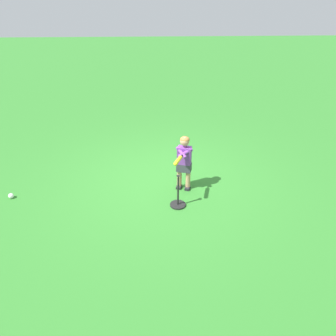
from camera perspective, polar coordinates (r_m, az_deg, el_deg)
name	(u,v)px	position (r m, az deg, el deg)	size (l,w,h in m)	color
ground_plane	(164,181)	(6.61, -0.73, -2.27)	(40.00, 40.00, 0.00)	#2D7528
child_batter	(184,159)	(6.05, 2.76, 1.57)	(0.76, 0.39, 1.08)	#232328
play_ball_far_right	(11,196)	(6.74, -25.54, -4.38)	(0.10, 0.10, 0.10)	white
batting_tee	(178,201)	(5.87, 1.73, -5.67)	(0.28, 0.28, 0.62)	black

